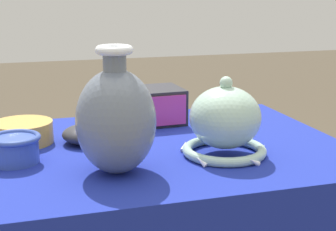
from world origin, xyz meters
The scene contains 7 objects.
display_table centered at (0.00, -0.02, 0.65)m, with size 0.93×0.68×0.75m.
vase_tall_bulbous centered at (-0.11, -0.16, 0.86)m, with size 0.16×0.16×0.26m.
vase_dome_bell centered at (0.14, -0.12, 0.82)m, with size 0.20×0.20×0.18m.
mosaic_tile_box centered at (0.07, 0.21, 0.80)m, with size 0.16×0.15×0.10m.
cup_wide_cobalt centered at (-0.31, -0.03, 0.78)m, with size 0.11×0.11×0.06m.
bowl_shallow_charcoal centered at (-0.14, 0.07, 0.77)m, with size 0.12×0.12×0.05m, color #2D2D33.
pot_squat_ochre centered at (-0.29, 0.11, 0.78)m, with size 0.15×0.15×0.05m, color gold.
Camera 1 is at (-0.30, -1.15, 1.12)m, focal length 55.00 mm.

